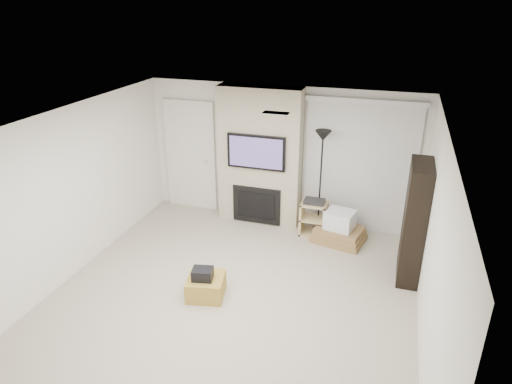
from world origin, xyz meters
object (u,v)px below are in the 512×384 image
(floor_lamp, at_px, (322,153))
(bookshelf, at_px, (414,222))
(ottoman, at_px, (206,286))
(box_stack, at_px, (339,230))
(av_stand, at_px, (314,216))

(floor_lamp, bearing_deg, bookshelf, -32.82)
(ottoman, height_order, box_stack, box_stack)
(ottoman, distance_m, floor_lamp, 2.96)
(av_stand, height_order, bookshelf, bookshelf)
(floor_lamp, bearing_deg, ottoman, -115.73)
(ottoman, relative_size, box_stack, 0.52)
(ottoman, bearing_deg, bookshelf, 27.16)
(av_stand, xyz_separation_m, bookshelf, (1.61, -0.88, 0.55))
(ottoman, height_order, av_stand, av_stand)
(av_stand, distance_m, box_stack, 0.51)
(box_stack, bearing_deg, av_stand, 164.98)
(ottoman, relative_size, floor_lamp, 0.27)
(ottoman, bearing_deg, floor_lamp, 64.27)
(box_stack, bearing_deg, bookshelf, -33.36)
(box_stack, bearing_deg, floor_lamp, 148.69)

